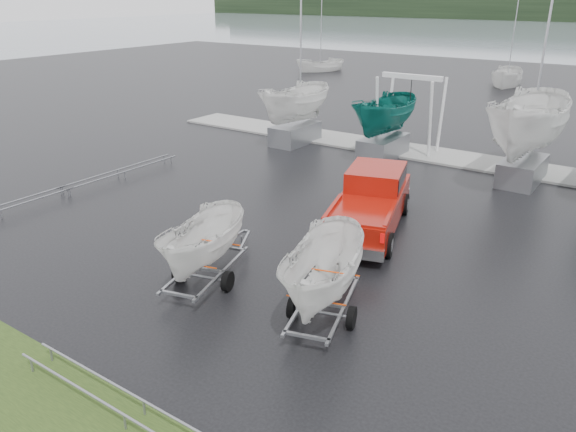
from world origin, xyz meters
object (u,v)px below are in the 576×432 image
Objects in this scene: trailer_parked at (202,203)px; boat_hoist at (410,102)px; trailer_hitched at (326,222)px; pickup_truck at (371,199)px.

boat_hoist is (-1.16, 17.31, 0.11)m from trailer_parked.
trailer_hitched is 1.10× the size of trailer_parked.
pickup_truck is 7.15m from trailer_parked.
boat_hoist is at bearing 90.34° from trailer_hitched.
pickup_truck is at bearing 57.75° from trailer_parked.
trailer_parked is (-3.92, -0.31, -0.24)m from trailer_hitched.
boat_hoist reaches higher than pickup_truck.
trailer_parked is at bearing -123.37° from pickup_truck.
trailer_hitched is 17.74m from boat_hoist.
boat_hoist is (-5.08, 17.00, -0.13)m from trailer_hitched.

